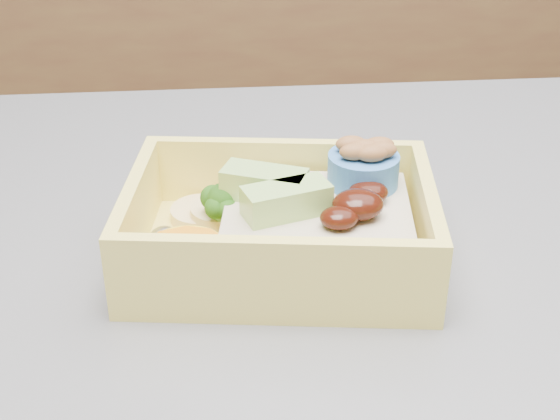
{
  "coord_description": "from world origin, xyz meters",
  "views": [
    {
      "loc": [
        -0.18,
        -0.37,
        1.18
      ],
      "look_at": [
        -0.15,
        0.02,
        0.95
      ],
      "focal_mm": 50.0,
      "sensor_mm": 36.0,
      "label": 1
    }
  ],
  "objects": [
    {
      "name": "bento_box",
      "position": [
        -0.14,
        0.02,
        0.94
      ],
      "size": [
        0.19,
        0.15,
        0.07
      ],
      "rotation": [
        0.0,
        0.0,
        -0.13
      ],
      "color": "#FFE969",
      "rests_on": "island"
    }
  ]
}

